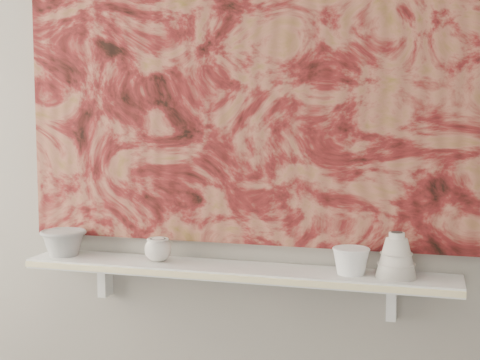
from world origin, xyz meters
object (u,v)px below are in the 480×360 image
(cup_cream, at_px, (158,249))
(painting, at_px, (241,75))
(bowl_grey, at_px, (63,242))
(bell_vessel, at_px, (396,255))
(shelf, at_px, (234,271))
(bowl_white, at_px, (351,261))

(cup_cream, bearing_deg, painting, 17.12)
(painting, relative_size, bowl_grey, 9.57)
(bowl_grey, bearing_deg, painting, 7.50)
(painting, bearing_deg, bell_vessel, -9.08)
(shelf, distance_m, bell_vessel, 0.51)
(bell_vessel, bearing_deg, bowl_white, 180.00)
(painting, xyz_separation_m, cup_cream, (-0.26, -0.08, -0.57))
(bowl_white, bearing_deg, cup_cream, 180.00)
(bowl_grey, bearing_deg, bell_vessel, 0.00)
(shelf, relative_size, bell_vessel, 10.30)
(bowl_grey, bearing_deg, shelf, 0.00)
(bowl_grey, distance_m, cup_cream, 0.35)
(cup_cream, bearing_deg, bowl_white, 0.00)
(shelf, height_order, cup_cream, cup_cream)
(painting, bearing_deg, bowl_white, -12.27)
(shelf, xyz_separation_m, bowl_grey, (-0.61, 0.00, 0.06))
(painting, xyz_separation_m, bowl_grey, (-0.61, -0.08, -0.56))
(cup_cream, relative_size, bell_vessel, 0.65)
(cup_cream, xyz_separation_m, bell_vessel, (0.77, 0.00, 0.03))
(shelf, xyz_separation_m, painting, (0.00, 0.08, 0.62))
(shelf, distance_m, painting, 0.63)
(bowl_white, bearing_deg, bowl_grey, 180.00)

